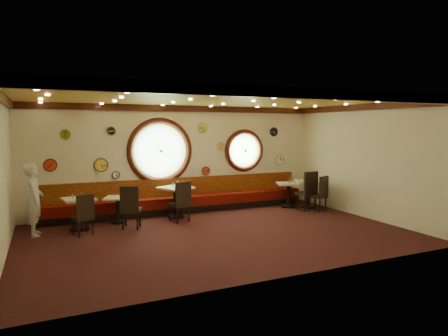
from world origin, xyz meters
TOP-DOWN VIEW (x-y plane):
  - floor at (0.00, 0.00)m, footprint 9.00×6.00m
  - ceiling at (0.00, 0.00)m, footprint 9.00×6.00m
  - wall_back at (0.00, 3.00)m, footprint 9.00×0.02m
  - wall_front at (0.00, -3.00)m, footprint 9.00×0.02m
  - wall_left at (-4.50, 0.00)m, footprint 0.02×6.00m
  - wall_right at (4.50, 0.00)m, footprint 0.02×6.00m
  - molding_back at (0.00, 2.95)m, footprint 9.00×0.10m
  - molding_front at (0.00, -2.95)m, footprint 9.00×0.10m
  - molding_right at (4.45, 0.00)m, footprint 0.10×6.00m
  - banquette_base at (0.00, 2.72)m, footprint 8.00×0.55m
  - banquette_seat at (0.00, 2.72)m, footprint 8.00×0.55m
  - banquette_back at (0.00, 2.94)m, footprint 8.00×0.10m
  - porthole_left_glass at (-0.60, 3.00)m, footprint 1.66×0.02m
  - porthole_left_frame at (-0.60, 2.98)m, footprint 1.98×0.18m
  - porthole_left_ring at (-0.60, 2.95)m, footprint 1.61×0.03m
  - porthole_right_glass at (2.20, 3.00)m, footprint 1.10×0.02m
  - porthole_right_frame at (2.20, 2.98)m, footprint 1.38×0.18m
  - porthole_right_ring at (2.20, 2.95)m, footprint 1.09×0.03m
  - wall_clock_0 at (0.75, 2.96)m, footprint 0.30×0.03m
  - wall_clock_1 at (-2.00, 2.96)m, footprint 0.24×0.03m
  - wall_clock_2 at (0.85, 2.96)m, footprint 0.24×0.03m
  - wall_clock_3 at (-3.20, 2.96)m, footprint 0.26×0.03m
  - wall_clock_4 at (3.30, 2.96)m, footprint 0.28×0.03m
  - wall_clock_5 at (1.35, 2.96)m, footprint 0.22×0.03m
  - wall_clock_6 at (-3.60, 2.96)m, footprint 0.32×0.03m
  - wall_clock_7 at (-1.90, 2.96)m, footprint 0.20×0.03m
  - wall_clock_8 at (3.55, 2.96)m, footprint 0.34×0.03m
  - wall_clock_9 at (-2.30, 2.96)m, footprint 0.36×0.03m
  - table_a at (-3.00, 1.82)m, footprint 0.83×0.83m
  - table_b at (-2.00, 2.18)m, footprint 0.83×0.83m
  - table_c at (-0.39, 2.17)m, footprint 1.05×1.05m
  - table_d at (3.35, 2.09)m, footprint 0.93×0.93m
  - table_e at (3.90, 1.78)m, footprint 1.02×1.02m
  - chair_a at (-2.94, 1.18)m, footprint 0.53×0.53m
  - chair_b at (-1.82, 1.36)m, footprint 0.60×0.60m
  - chair_c at (-0.43, 1.52)m, footprint 0.56×0.56m
  - chair_d at (3.60, 1.39)m, footprint 0.54×0.54m
  - chair_e at (3.86, 1.12)m, footprint 0.60×0.60m
  - condiment_a_salt at (-3.14, 1.87)m, footprint 0.04×0.04m
  - condiment_b_salt at (-2.09, 2.18)m, footprint 0.03×0.03m
  - condiment_c_salt at (-0.45, 2.23)m, footprint 0.04×0.04m
  - condiment_d_salt at (3.23, 2.17)m, footprint 0.04×0.04m
  - condiment_a_pepper at (-3.03, 1.73)m, footprint 0.04×0.04m
  - condiment_b_pepper at (-1.95, 2.13)m, footprint 0.04×0.04m
  - condiment_c_pepper at (-0.39, 2.15)m, footprint 0.04×0.04m
  - condiment_d_pepper at (3.40, 2.06)m, footprint 0.04×0.04m
  - condiment_a_bottle at (-2.91, 1.85)m, footprint 0.04×0.04m
  - condiment_b_bottle at (-1.86, 2.28)m, footprint 0.04×0.04m
  - condiment_c_bottle at (-0.29, 2.30)m, footprint 0.05×0.05m
  - condiment_d_bottle at (3.39, 2.13)m, footprint 0.06×0.06m
  - condiment_e_salt at (3.78, 1.86)m, footprint 0.03×0.03m
  - condiment_e_pepper at (3.93, 1.81)m, footprint 0.04×0.04m
  - condiment_e_bottle at (4.02, 1.93)m, footprint 0.05×0.05m
  - waiter at (-4.00, 1.69)m, footprint 0.42×0.63m

SIDE VIEW (x-z plane):
  - floor at x=0.00m, z-range 0.00..0.00m
  - banquette_base at x=0.00m, z-range 0.00..0.20m
  - banquette_seat at x=0.00m, z-range 0.20..0.50m
  - table_b at x=-2.00m, z-range 0.09..0.79m
  - table_d at x=3.35m, z-range 0.10..0.89m
  - table_a at x=-3.00m, z-range 0.10..0.91m
  - table_e at x=3.90m, z-range 0.11..0.98m
  - table_c at x=-0.39m, z-range 0.11..0.99m
  - chair_a at x=-2.94m, z-range 0.26..0.88m
  - chair_e at x=3.86m, z-range 0.29..0.96m
  - chair_b at x=-1.82m, z-range 0.29..0.97m
  - chair_c at x=-0.43m, z-range 0.29..0.98m
  - chair_d at x=3.60m, z-range 0.32..1.07m
  - condiment_b_salt at x=-2.09m, z-range 0.70..0.80m
  - banquette_back at x=0.00m, z-range 0.48..1.02m
  - condiment_b_pepper at x=-1.95m, z-range 0.70..0.81m
  - condiment_b_bottle at x=-1.86m, z-range 0.70..0.85m
  - condiment_d_salt at x=3.23m, z-range 0.78..0.88m
  - condiment_d_pepper at x=3.40m, z-range 0.78..0.89m
  - condiment_a_pepper at x=-3.03m, z-range 0.80..0.90m
  - condiment_a_salt at x=-3.14m, z-range 0.80..0.91m
  - waiter at x=-4.00m, z-range 0.00..1.72m
  - condiment_a_bottle at x=-2.91m, z-range 0.80..0.94m
  - condiment_d_bottle at x=3.39m, z-range 0.78..0.97m
  - condiment_e_salt at x=3.78m, z-range 0.87..0.96m
  - condiment_e_pepper at x=3.93m, z-range 0.87..0.97m
  - condiment_c_salt at x=-0.45m, z-range 0.88..0.99m
  - condiment_c_pepper at x=-0.39m, z-range 0.88..0.99m
  - condiment_e_bottle at x=4.02m, z-range 0.87..1.03m
  - condiment_c_bottle at x=-0.29m, z-range 0.88..1.05m
  - wall_clock_2 at x=0.85m, z-range 1.08..1.32m
  - wall_clock_7 at x=-1.90m, z-range 1.10..1.30m
  - wall_clock_8 at x=3.55m, z-range 1.28..1.62m
  - wall_clock_9 at x=-2.30m, z-range 1.32..1.68m
  - wall_clock_6 at x=-3.60m, z-range 1.39..1.71m
  - wall_back at x=0.00m, z-range 0.00..3.20m
  - wall_front at x=0.00m, z-range 0.00..3.20m
  - wall_left at x=-4.50m, z-range 0.00..3.20m
  - wall_right at x=4.50m, z-range 0.00..3.20m
  - porthole_right_ring at x=2.20m, z-range 1.26..2.34m
  - porthole_right_glass at x=2.20m, z-range 1.25..2.35m
  - porthole_right_frame at x=2.20m, z-range 1.11..2.49m
  - porthole_left_glass at x=-0.60m, z-range 1.02..2.68m
  - porthole_left_frame at x=-0.60m, z-range 0.86..2.84m
  - porthole_left_ring at x=-0.60m, z-range 1.04..2.66m
  - wall_clock_5 at x=1.35m, z-range 1.84..2.06m
  - wall_clock_3 at x=-3.20m, z-range 2.22..2.48m
  - wall_clock_4 at x=3.30m, z-range 2.26..2.54m
  - wall_clock_1 at x=-2.00m, z-range 2.33..2.57m
  - wall_clock_0 at x=0.75m, z-range 2.40..2.70m
  - molding_back at x=0.00m, z-range 3.02..3.20m
  - molding_front at x=0.00m, z-range 3.02..3.20m
  - molding_right at x=4.45m, z-range 3.02..3.20m
  - ceiling at x=0.00m, z-range 3.19..3.21m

